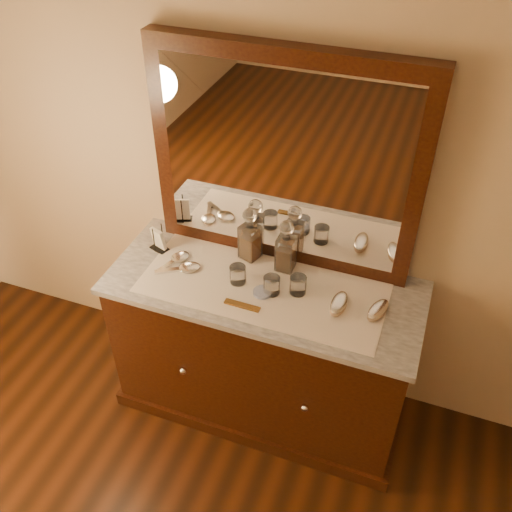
% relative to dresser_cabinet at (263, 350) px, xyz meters
% --- Properties ---
extents(dresser_cabinet, '(1.40, 0.55, 0.82)m').
position_rel_dresser_cabinet_xyz_m(dresser_cabinet, '(0.00, 0.00, 0.00)').
color(dresser_cabinet, black).
rests_on(dresser_cabinet, floor).
extents(dresser_plinth, '(1.46, 0.59, 0.08)m').
position_rel_dresser_cabinet_xyz_m(dresser_plinth, '(0.00, 0.00, -0.37)').
color(dresser_plinth, black).
rests_on(dresser_plinth, floor).
extents(knob_left, '(0.04, 0.04, 0.04)m').
position_rel_dresser_cabinet_xyz_m(knob_left, '(-0.30, -0.28, 0.04)').
color(knob_left, silver).
rests_on(knob_left, dresser_cabinet).
extents(knob_right, '(0.04, 0.04, 0.04)m').
position_rel_dresser_cabinet_xyz_m(knob_right, '(0.30, -0.28, 0.04)').
color(knob_right, silver).
rests_on(knob_right, dresser_cabinet).
extents(marble_top, '(1.44, 0.59, 0.03)m').
position_rel_dresser_cabinet_xyz_m(marble_top, '(0.00, 0.00, 0.42)').
color(marble_top, silver).
rests_on(marble_top, dresser_cabinet).
extents(mirror_frame, '(1.20, 0.08, 1.00)m').
position_rel_dresser_cabinet_xyz_m(mirror_frame, '(0.00, 0.25, 0.94)').
color(mirror_frame, black).
rests_on(mirror_frame, marble_top).
extents(mirror_glass, '(1.06, 0.01, 0.86)m').
position_rel_dresser_cabinet_xyz_m(mirror_glass, '(0.00, 0.21, 0.94)').
color(mirror_glass, white).
rests_on(mirror_glass, marble_top).
extents(lace_runner, '(1.10, 0.45, 0.00)m').
position_rel_dresser_cabinet_xyz_m(lace_runner, '(0.00, -0.02, 0.44)').
color(lace_runner, white).
rests_on(lace_runner, marble_top).
extents(pin_dish, '(0.11, 0.11, 0.01)m').
position_rel_dresser_cabinet_xyz_m(pin_dish, '(0.01, -0.05, 0.45)').
color(pin_dish, silver).
rests_on(pin_dish, lace_runner).
extents(comb, '(0.16, 0.03, 0.01)m').
position_rel_dresser_cabinet_xyz_m(comb, '(-0.04, -0.16, 0.45)').
color(comb, brown).
rests_on(comb, lace_runner).
extents(napkin_rack, '(0.10, 0.08, 0.14)m').
position_rel_dresser_cabinet_xyz_m(napkin_rack, '(-0.57, 0.07, 0.49)').
color(napkin_rack, black).
rests_on(napkin_rack, marble_top).
extents(decanter_left, '(0.11, 0.11, 0.28)m').
position_rel_dresser_cabinet_xyz_m(decanter_left, '(-0.13, 0.17, 0.55)').
color(decanter_left, '#985416').
rests_on(decanter_left, lace_runner).
extents(decanter_right, '(0.08, 0.08, 0.27)m').
position_rel_dresser_cabinet_xyz_m(decanter_right, '(0.05, 0.15, 0.55)').
color(decanter_right, '#985416').
rests_on(decanter_right, lace_runner).
extents(brush_near, '(0.07, 0.15, 0.04)m').
position_rel_dresser_cabinet_xyz_m(brush_near, '(0.35, -0.02, 0.46)').
color(brush_near, '#9D7B60').
rests_on(brush_near, lace_runner).
extents(brush_far, '(0.10, 0.16, 0.04)m').
position_rel_dresser_cabinet_xyz_m(brush_far, '(0.52, -0.00, 0.46)').
color(brush_far, '#9D7B60').
rests_on(brush_far, lace_runner).
extents(hand_mirror_outer, '(0.12, 0.20, 0.02)m').
position_rel_dresser_cabinet_xyz_m(hand_mirror_outer, '(-0.44, 0.02, 0.45)').
color(hand_mirror_outer, silver).
rests_on(hand_mirror_outer, lace_runner).
extents(hand_mirror_inner, '(0.21, 0.16, 0.02)m').
position_rel_dresser_cabinet_xyz_m(hand_mirror_inner, '(-0.38, -0.02, 0.45)').
color(hand_mirror_inner, silver).
rests_on(hand_mirror_inner, lace_runner).
extents(tumblers, '(0.35, 0.12, 0.08)m').
position_rel_dresser_cabinet_xyz_m(tumblers, '(0.03, -0.01, 0.49)').
color(tumblers, white).
rests_on(tumblers, lace_runner).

